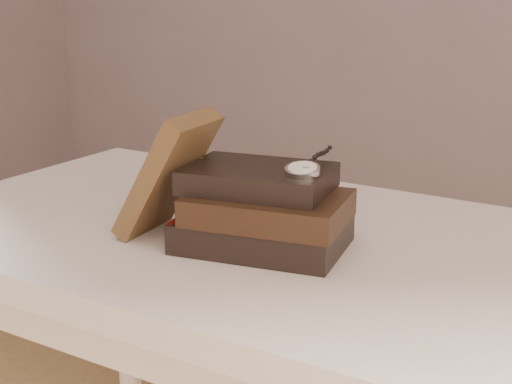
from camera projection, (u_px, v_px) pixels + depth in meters
The scene contains 5 objects.
table at pixel (241, 286), 1.10m from camera, with size 1.00×0.60×0.75m.
book_stack at pixel (263, 211), 0.98m from camera, with size 0.24×0.19×0.11m.
journal at pixel (168, 174), 1.02m from camera, with size 0.03×0.12×0.19m, color #3C2917.
pocket_watch at pixel (304, 169), 0.94m from camera, with size 0.05×0.15×0.02m.
eyeglasses at pixel (230, 184), 1.07m from camera, with size 0.11×0.12×0.04m.
Camera 1 is at (0.55, -0.51, 1.10)m, focal length 52.41 mm.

